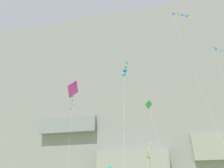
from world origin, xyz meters
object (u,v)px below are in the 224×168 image
kite_diamond_low_right (73,91)px  kite_banner_low_center (185,25)px  kite_diamond_upper_mid (149,152)px  kite_windsock_upper_left (125,72)px  kite_diamond_mid_center (150,108)px

kite_diamond_low_right → kite_banner_low_center: bearing=32.1°
kite_diamond_upper_mid → kite_windsock_upper_left: kite_windsock_upper_left is taller
kite_diamond_upper_mid → kite_banner_low_center: 25.54m
kite_diamond_upper_mid → kite_diamond_low_right: bearing=-154.5°
kite_diamond_mid_center → kite_diamond_upper_mid: bearing=-91.0°
kite_diamond_low_right → kite_windsock_upper_left: size_ratio=0.96×
kite_diamond_mid_center → kite_diamond_low_right: bearing=-119.3°
kite_diamond_low_right → kite_banner_low_center: size_ratio=0.46×
kite_diamond_mid_center → kite_banner_low_center: kite_banner_low_center is taller
kite_diamond_mid_center → kite_banner_low_center: (7.82, -4.86, 13.87)m
kite_diamond_low_right → kite_diamond_upper_mid: kite_diamond_low_right is taller
kite_diamond_upper_mid → kite_banner_low_center: kite_banner_low_center is taller
kite_diamond_low_right → kite_diamond_upper_mid: size_ratio=1.83×
kite_diamond_upper_mid → kite_windsock_upper_left: bearing=-115.1°
kite_diamond_upper_mid → kite_diamond_mid_center: bearing=89.0°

